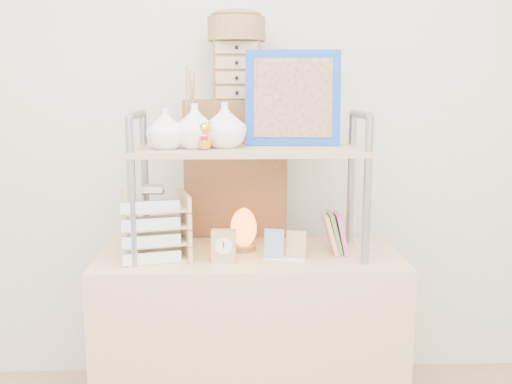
% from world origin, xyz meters
% --- Properties ---
extents(desk, '(1.20, 0.50, 0.75)m').
position_xyz_m(desk, '(0.00, 1.20, 0.38)').
color(desk, tan).
rests_on(desk, ground).
extents(cabinet, '(0.47, 0.27, 1.35)m').
position_xyz_m(cabinet, '(-0.05, 1.57, 0.68)').
color(cabinet, brown).
rests_on(cabinet, ground).
extents(hutch, '(0.90, 0.34, 0.80)m').
position_xyz_m(hutch, '(-0.07, 1.21, 1.21)').
color(hutch, gray).
rests_on(hutch, desk).
extents(letter_tray, '(0.28, 0.27, 0.29)m').
position_xyz_m(letter_tray, '(-0.37, 1.15, 0.86)').
color(letter_tray, tan).
rests_on(letter_tray, desk).
extents(salt_lamp, '(0.12, 0.11, 0.18)m').
position_xyz_m(salt_lamp, '(-0.02, 1.25, 0.84)').
color(salt_lamp, brown).
rests_on(salt_lamp, desk).
extents(desk_clock, '(0.09, 0.05, 0.13)m').
position_xyz_m(desk_clock, '(-0.10, 1.08, 0.81)').
color(desk_clock, tan).
rests_on(desk_clock, desk).
extents(postcard_stand, '(0.17, 0.09, 0.12)m').
position_xyz_m(postcard_stand, '(0.13, 1.12, 0.78)').
color(postcard_stand, white).
rests_on(postcard_stand, desk).
extents(drawer_chest, '(0.20, 0.16, 0.25)m').
position_xyz_m(drawer_chest, '(-0.05, 1.55, 1.48)').
color(drawer_chest, brown).
rests_on(drawer_chest, cabinet).
extents(woven_basket, '(0.25, 0.25, 0.10)m').
position_xyz_m(woven_basket, '(-0.05, 1.55, 1.65)').
color(woven_basket, olive).
rests_on(woven_basket, drawer_chest).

